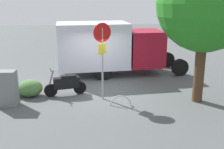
% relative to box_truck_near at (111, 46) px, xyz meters
% --- Properties ---
extents(ground_plane, '(60.00, 60.00, 0.00)m').
position_rel_box_truck_near_xyz_m(ground_plane, '(0.66, 2.83, -1.57)').
color(ground_plane, '#4E5252').
extents(box_truck_near, '(6.96, 2.61, 2.80)m').
position_rel_box_truck_near_xyz_m(box_truck_near, '(0.00, 0.00, 0.00)').
color(box_truck_near, black).
rests_on(box_truck_near, ground).
extents(motorcycle, '(1.80, 0.65, 1.20)m').
position_rel_box_truck_near_xyz_m(motorcycle, '(2.29, 3.09, -1.05)').
color(motorcycle, black).
rests_on(motorcycle, ground).
extents(stop_sign, '(0.71, 0.33, 3.14)m').
position_rel_box_truck_near_xyz_m(stop_sign, '(0.77, 3.75, 0.53)').
color(stop_sign, '#9E9EA3').
rests_on(stop_sign, ground).
extents(street_tree, '(3.67, 3.67, 5.72)m').
position_rel_box_truck_near_xyz_m(street_tree, '(-3.04, 4.40, 2.30)').
color(street_tree, '#47301E').
rests_on(street_tree, ground).
extents(utility_cabinet, '(0.84, 0.57, 1.39)m').
position_rel_box_truck_near_xyz_m(utility_cabinet, '(4.53, 3.99, -0.87)').
color(utility_cabinet, slate).
rests_on(utility_cabinet, ground).
extents(bike_rack_hoop, '(0.85, 0.15, 0.85)m').
position_rel_box_truck_near_xyz_m(bike_rack_hoop, '(0.14, 4.52, -1.57)').
color(bike_rack_hoop, '#B7B7BC').
rests_on(bike_rack_hoop, ground).
extents(shrub_near_sign, '(1.06, 0.87, 0.72)m').
position_rel_box_truck_near_xyz_m(shrub_near_sign, '(3.82, 3.05, -1.20)').
color(shrub_near_sign, '#4C763D').
rests_on(shrub_near_sign, ground).
extents(shrub_mid_verge, '(1.11, 0.91, 0.76)m').
position_rel_box_truck_near_xyz_m(shrub_mid_verge, '(4.85, 2.82, -1.19)').
color(shrub_mid_verge, '#4A763D').
rests_on(shrub_mid_verge, ground).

